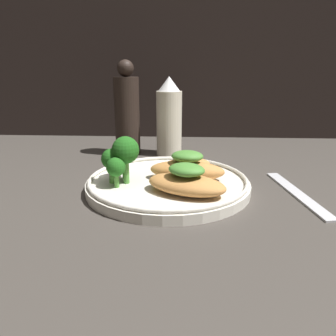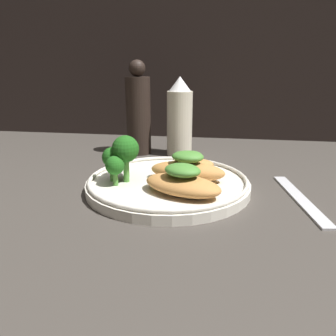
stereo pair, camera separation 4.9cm
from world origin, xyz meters
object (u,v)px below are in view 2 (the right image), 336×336
at_px(broccoli_bunch, 121,154).
at_px(pepper_grinder, 138,112).
at_px(plate, 168,183).
at_px(sauce_bottle, 180,118).

xyz_separation_m(broccoli_bunch, pepper_grinder, (-0.03, 0.22, 0.03)).
height_order(plate, pepper_grinder, pepper_grinder).
bearing_deg(sauce_bottle, broccoli_bunch, -105.03).
distance_m(plate, broccoli_bunch, 0.08).
bearing_deg(broccoli_bunch, sauce_bottle, 74.97).
bearing_deg(sauce_bottle, pepper_grinder, 180.00).
bearing_deg(sauce_bottle, plate, -87.57).
xyz_separation_m(plate, pepper_grinder, (-0.10, 0.21, 0.08)).
height_order(plate, sauce_bottle, sauce_bottle).
bearing_deg(pepper_grinder, sauce_bottle, 0.00).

